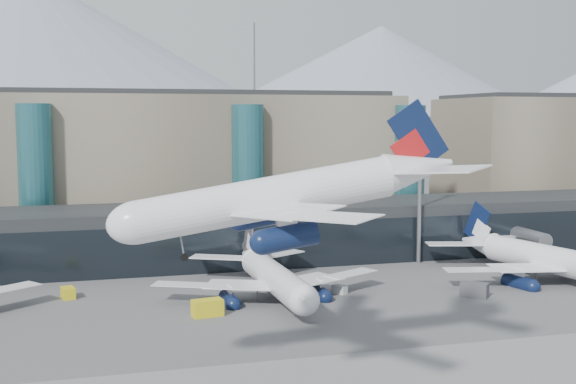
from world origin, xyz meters
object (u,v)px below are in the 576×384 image
object	(u,v)px
veh_g	(339,289)
lightmast_mid	(420,181)
veh_d	(530,266)
jet_parked_right	(536,249)
veh_b	(68,293)
veh_c	(474,290)
veh_h	(207,308)
jet_parked_mid	(269,266)
hero_jet	(301,183)

from	to	relation	value
veh_g	lightmast_mid	bearing A→B (deg)	93.71
veh_d	jet_parked_right	bearing A→B (deg)	-154.61
veh_b	jet_parked_right	bearing A→B (deg)	-107.44
veh_c	lightmast_mid	bearing A→B (deg)	126.20
veh_b	veh_g	bearing A→B (deg)	-113.97
veh_d	veh_h	size ratio (longest dim) A/B	0.76
jet_parked_right	veh_g	world-z (taller)	jet_parked_right
jet_parked_right	veh_b	size ratio (longest dim) A/B	14.21
veh_h	veh_d	bearing A→B (deg)	4.23
veh_b	veh_h	distance (m)	22.68
veh_b	jet_parked_mid	bearing A→B (deg)	-114.63
veh_d	veh_g	xyz separation A→B (m)	(-35.49, -5.91, -0.24)
hero_jet	veh_h	distance (m)	33.39
hero_jet	veh_g	bearing A→B (deg)	67.75
jet_parked_mid	veh_g	world-z (taller)	jet_parked_mid
jet_parked_mid	lightmast_mid	bearing A→B (deg)	-64.98
veh_b	lightmast_mid	bearing A→B (deg)	-93.42
jet_parked_right	veh_d	distance (m)	5.96
lightmast_mid	hero_jet	xyz separation A→B (m)	(-36.57, -51.52, 5.11)
veh_b	veh_d	xyz separation A→B (m)	(73.47, -1.54, 0.07)
jet_parked_mid	veh_g	distance (m)	10.89
veh_c	hero_jet	bearing A→B (deg)	-98.12
veh_h	lightmast_mid	bearing A→B (deg)	21.74
jet_parked_right	veh_c	bearing A→B (deg)	105.87
veh_h	veh_b	bearing A→B (deg)	132.34
hero_jet	veh_g	world-z (taller)	hero_jet
jet_parked_right	veh_d	world-z (taller)	jet_parked_right
hero_jet	veh_d	world-z (taller)	hero_jet
veh_h	jet_parked_mid	bearing A→B (deg)	30.95
hero_jet	veh_d	distance (m)	67.85
jet_parked_mid	hero_jet	bearing A→B (deg)	169.10
lightmast_mid	jet_parked_right	distance (m)	22.39
jet_parked_mid	veh_d	xyz separation A→B (m)	(45.60, 4.26, -3.44)
jet_parked_right	veh_g	size ratio (longest dim) A/B	18.38
lightmast_mid	veh_b	xyz separation A→B (m)	(-58.69, -9.77, -13.64)
jet_parked_mid	veh_b	bearing A→B (deg)	76.44
veh_c	veh_d	xyz separation A→B (m)	(17.67, 12.99, -0.20)
lightmast_mid	veh_h	xyz separation A→B (m)	(-41.08, -24.05, -13.34)
jet_parked_mid	veh_g	size ratio (longest dim) A/B	16.91
veh_d	veh_h	world-z (taller)	veh_h
veh_h	hero_jet	bearing A→B (deg)	-89.31
lightmast_mid	veh_d	size ratio (longest dim) A/B	8.63
jet_parked_right	veh_b	distance (m)	71.90
lightmast_mid	veh_g	distance (m)	30.26
jet_parked_mid	jet_parked_right	xyz separation A→B (m)	(43.69, 0.08, 0.36)
hero_jet	jet_parked_right	xyz separation A→B (m)	(49.45, 36.02, -14.88)
hero_jet	veh_h	bearing A→B (deg)	101.90
veh_d	veh_h	bearing A→B (deg)	152.76
hero_jet	veh_d	bearing A→B (deg)	40.65
hero_jet	veh_d	size ratio (longest dim) A/B	11.45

